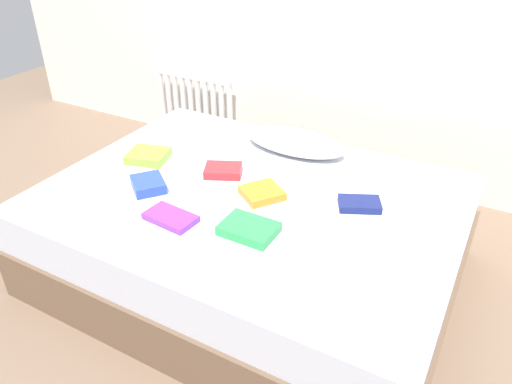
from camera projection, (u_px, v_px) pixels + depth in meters
The scene contains 12 objects.
ground_plane at pixel (252, 272), 2.63m from camera, with size 8.00×8.00×0.00m, color #7F6651.
bed at pixel (251, 235), 2.50m from camera, with size 2.00×1.50×0.50m.
radiator at pixel (195, 103), 3.84m from camera, with size 0.69×0.04×0.46m.
pillow at pixel (295, 142), 2.73m from camera, with size 0.58×0.27×0.11m, color white.
textbook_red at pixel (223, 170), 2.52m from camera, with size 0.19×0.14×0.04m, color red.
textbook_white at pixel (347, 274), 1.84m from camera, with size 0.22×0.16×0.03m, color white.
textbook_orange at pixel (262, 193), 2.34m from camera, with size 0.18×0.17×0.04m, color orange.
textbook_purple at pixel (171, 218), 2.16m from camera, with size 0.23×0.13×0.03m, color purple.
textbook_lime at pixel (148, 156), 2.66m from camera, with size 0.21×0.18×0.05m, color #8CC638.
textbook_green at pixel (249, 229), 2.08m from camera, with size 0.23×0.17×0.04m, color green.
textbook_navy at pixel (359, 204), 2.25m from camera, with size 0.19×0.12×0.04m, color navy.
textbook_blue at pixel (148, 184), 2.39m from camera, with size 0.17×0.15×0.05m, color #2847B7.
Camera 1 is at (1.00, -1.76, 1.74)m, focal length 34.24 mm.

